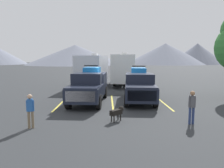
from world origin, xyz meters
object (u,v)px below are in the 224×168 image
at_px(pickup_truck_a, 89,85).
at_px(camper_trailer_a, 93,69).
at_px(person_a, 192,105).
at_px(pickup_truck_b, 139,85).
at_px(person_b, 30,109).
at_px(camper_trailer_b, 124,68).
at_px(dog, 118,112).

relative_size(pickup_truck_a, camper_trailer_a, 0.69).
relative_size(pickup_truck_a, person_a, 3.57).
relative_size(pickup_truck_b, person_b, 3.79).
bearing_deg(pickup_truck_a, camper_trailer_b, 70.70).
relative_size(pickup_truck_b, camper_trailer_a, 0.71).
bearing_deg(person_a, dog, 170.37).
relative_size(pickup_truck_b, camper_trailer_b, 0.73).
xyz_separation_m(pickup_truck_b, person_a, (1.69, -5.75, -0.22)).
bearing_deg(camper_trailer_a, person_a, -67.71).
bearing_deg(camper_trailer_a, pickup_truck_b, -63.77).
bearing_deg(pickup_truck_b, camper_trailer_a, 116.23).
relative_size(person_a, person_b, 1.03).
distance_m(pickup_truck_a, camper_trailer_b, 9.86).
relative_size(camper_trailer_a, dog, 10.78).
bearing_deg(person_a, pickup_truck_a, 135.25).
height_order(camper_trailer_a, person_b, camper_trailer_a).
height_order(pickup_truck_b, camper_trailer_b, camper_trailer_b).
bearing_deg(dog, pickup_truck_b, 70.08).
bearing_deg(person_b, pickup_truck_a, 69.06).
relative_size(pickup_truck_a, person_b, 3.69).
height_order(pickup_truck_a, camper_trailer_b, camper_trailer_b).
xyz_separation_m(camper_trailer_a, person_a, (5.65, -13.78, -1.01)).
height_order(camper_trailer_b, person_b, camper_trailer_b).
xyz_separation_m(pickup_truck_b, camper_trailer_a, (-3.96, 8.03, 0.78)).
bearing_deg(dog, person_a, -9.63).
relative_size(camper_trailer_b, dog, 10.44).
distance_m(pickup_truck_a, person_b, 6.17).
bearing_deg(pickup_truck_a, person_b, -110.94).
bearing_deg(camper_trailer_a, dog, -80.97).
bearing_deg(person_b, pickup_truck_b, 46.49).
relative_size(camper_trailer_a, camper_trailer_b, 1.03).
xyz_separation_m(person_a, dog, (-3.56, 0.60, -0.45)).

